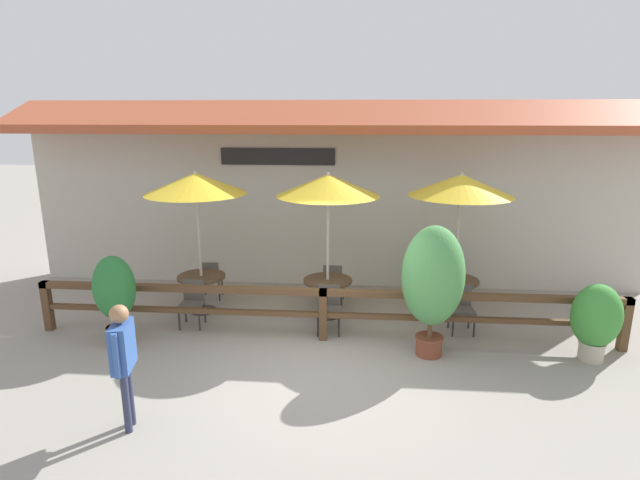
{
  "coord_description": "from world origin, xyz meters",
  "views": [
    {
      "loc": [
        0.61,
        -7.16,
        3.95
      ],
      "look_at": [
        -0.08,
        1.37,
        1.76
      ],
      "focal_mm": 28.0,
      "sensor_mm": 36.0,
      "label": 1
    }
  ],
  "objects_px": {
    "patio_umbrella_near": "(196,184)",
    "dining_table_near": "(202,283)",
    "chair_far_streetside": "(461,306)",
    "potted_plant_entrance_palm": "(115,293)",
    "chair_near_wallside": "(211,278)",
    "potted_plant_small_flowering": "(440,274)",
    "chair_near_streetside": "(192,301)",
    "pedestrian": "(123,351)",
    "chair_middle_wallside": "(333,281)",
    "dining_table_middle": "(328,287)",
    "chair_middle_streetside": "(329,306)",
    "dining_table_far": "(454,287)",
    "chair_far_wallside": "(447,281)",
    "potted_plant_corner_fern": "(433,279)",
    "potted_plant_broad_leaf": "(596,319)",
    "patio_umbrella_far": "(461,185)",
    "patio_umbrella_middle": "(328,185)"
  },
  "relations": [
    {
      "from": "chair_near_streetside",
      "to": "chair_near_wallside",
      "type": "bearing_deg",
      "value": 90.5
    },
    {
      "from": "chair_middle_wallside",
      "to": "potted_plant_small_flowering",
      "type": "xyz_separation_m",
      "value": [
        2.33,
        0.69,
        -0.01
      ]
    },
    {
      "from": "chair_far_wallside",
      "to": "patio_umbrella_far",
      "type": "bearing_deg",
      "value": 102.52
    },
    {
      "from": "chair_far_streetside",
      "to": "chair_middle_wallside",
      "type": "bearing_deg",
      "value": 150.64
    },
    {
      "from": "dining_table_far",
      "to": "chair_middle_wallside",
      "type": "bearing_deg",
      "value": 167.74
    },
    {
      "from": "dining_table_near",
      "to": "chair_near_streetside",
      "type": "bearing_deg",
      "value": -87.51
    },
    {
      "from": "potted_plant_small_flowering",
      "to": "chair_near_wallside",
      "type": "bearing_deg",
      "value": -172.06
    },
    {
      "from": "chair_far_streetside",
      "to": "potted_plant_entrance_palm",
      "type": "distance_m",
      "value": 6.17
    },
    {
      "from": "patio_umbrella_near",
      "to": "dining_table_middle",
      "type": "relative_size",
      "value": 3.0
    },
    {
      "from": "chair_middle_wallside",
      "to": "patio_umbrella_far",
      "type": "xyz_separation_m",
      "value": [
        2.42,
        -0.53,
        2.14
      ]
    },
    {
      "from": "pedestrian",
      "to": "patio_umbrella_near",
      "type": "bearing_deg",
      "value": -6.21
    },
    {
      "from": "chair_far_wallside",
      "to": "potted_plant_corner_fern",
      "type": "relative_size",
      "value": 0.39
    },
    {
      "from": "dining_table_middle",
      "to": "potted_plant_small_flowering",
      "type": "height_order",
      "value": "potted_plant_small_flowering"
    },
    {
      "from": "chair_near_wallside",
      "to": "dining_table_middle",
      "type": "bearing_deg",
      "value": 158.54
    },
    {
      "from": "dining_table_far",
      "to": "potted_plant_broad_leaf",
      "type": "xyz_separation_m",
      "value": [
        1.95,
        -1.68,
        0.11
      ]
    },
    {
      "from": "chair_near_wallside",
      "to": "dining_table_far",
      "type": "xyz_separation_m",
      "value": [
        5.07,
        -0.52,
        0.12
      ]
    },
    {
      "from": "dining_table_far",
      "to": "potted_plant_entrance_palm",
      "type": "height_order",
      "value": "potted_plant_entrance_palm"
    },
    {
      "from": "chair_near_streetside",
      "to": "chair_near_wallside",
      "type": "height_order",
      "value": "same"
    },
    {
      "from": "dining_table_far",
      "to": "potted_plant_small_flowering",
      "type": "xyz_separation_m",
      "value": [
        -0.09,
        1.21,
        -0.14
      ]
    },
    {
      "from": "potted_plant_corner_fern",
      "to": "patio_umbrella_middle",
      "type": "bearing_deg",
      "value": 139.92
    },
    {
      "from": "patio_umbrella_far",
      "to": "pedestrian",
      "type": "bearing_deg",
      "value": -139.57
    },
    {
      "from": "dining_table_far",
      "to": "potted_plant_entrance_palm",
      "type": "xyz_separation_m",
      "value": [
        -6.05,
        -1.76,
        0.34
      ]
    },
    {
      "from": "chair_middle_wallside",
      "to": "potted_plant_entrance_palm",
      "type": "bearing_deg",
      "value": 36.67
    },
    {
      "from": "dining_table_far",
      "to": "chair_near_wallside",
      "type": "bearing_deg",
      "value": 174.15
    },
    {
      "from": "chair_far_wallside",
      "to": "potted_plant_entrance_palm",
      "type": "distance_m",
      "value": 6.54
    },
    {
      "from": "chair_far_streetside",
      "to": "potted_plant_entrance_palm",
      "type": "xyz_separation_m",
      "value": [
        -6.06,
        -1.05,
        0.47
      ]
    },
    {
      "from": "dining_table_middle",
      "to": "potted_plant_corner_fern",
      "type": "bearing_deg",
      "value": -40.08
    },
    {
      "from": "chair_near_wallside",
      "to": "chair_far_streetside",
      "type": "distance_m",
      "value": 5.24
    },
    {
      "from": "chair_near_wallside",
      "to": "chair_middle_wallside",
      "type": "distance_m",
      "value": 2.65
    },
    {
      "from": "patio_umbrella_near",
      "to": "dining_table_near",
      "type": "bearing_deg",
      "value": -90.0
    },
    {
      "from": "patio_umbrella_near",
      "to": "dining_table_middle",
      "type": "height_order",
      "value": "patio_umbrella_near"
    },
    {
      "from": "dining_table_middle",
      "to": "chair_middle_streetside",
      "type": "xyz_separation_m",
      "value": [
        0.07,
        -0.72,
        -0.12
      ]
    },
    {
      "from": "dining_table_near",
      "to": "dining_table_middle",
      "type": "relative_size",
      "value": 1.0
    },
    {
      "from": "dining_table_middle",
      "to": "pedestrian",
      "type": "relative_size",
      "value": 0.57
    },
    {
      "from": "chair_middle_streetside",
      "to": "dining_table_middle",
      "type": "bearing_deg",
      "value": 91.9
    },
    {
      "from": "patio_umbrella_near",
      "to": "dining_table_far",
      "type": "bearing_deg",
      "value": 1.89
    },
    {
      "from": "chair_near_wallside",
      "to": "potted_plant_corner_fern",
      "type": "relative_size",
      "value": 0.39
    },
    {
      "from": "chair_middle_streetside",
      "to": "pedestrian",
      "type": "xyz_separation_m",
      "value": [
        -2.36,
        -3.15,
        0.6
      ]
    },
    {
      "from": "chair_near_wallside",
      "to": "potted_plant_small_flowering",
      "type": "relative_size",
      "value": 0.88
    },
    {
      "from": "patio_umbrella_near",
      "to": "potted_plant_entrance_palm",
      "type": "relative_size",
      "value": 1.78
    },
    {
      "from": "dining_table_middle",
      "to": "potted_plant_broad_leaf",
      "type": "height_order",
      "value": "potted_plant_broad_leaf"
    },
    {
      "from": "dining_table_near",
      "to": "chair_near_streetside",
      "type": "relative_size",
      "value": 1.11
    },
    {
      "from": "dining_table_middle",
      "to": "chair_far_streetside",
      "type": "bearing_deg",
      "value": -11.71
    },
    {
      "from": "chair_near_streetside",
      "to": "chair_middle_wallside",
      "type": "xyz_separation_m",
      "value": [
        2.6,
        1.38,
        0.0
      ]
    },
    {
      "from": "chair_near_wallside",
      "to": "chair_middle_wallside",
      "type": "relative_size",
      "value": 1.0
    },
    {
      "from": "dining_table_middle",
      "to": "potted_plant_broad_leaf",
      "type": "relative_size",
      "value": 0.73
    },
    {
      "from": "chair_middle_streetside",
      "to": "dining_table_far",
      "type": "bearing_deg",
      "value": 17.43
    },
    {
      "from": "chair_middle_wallside",
      "to": "patio_umbrella_far",
      "type": "distance_m",
      "value": 3.27
    },
    {
      "from": "dining_table_middle",
      "to": "chair_middle_streetside",
      "type": "bearing_deg",
      "value": -84.74
    },
    {
      "from": "chair_near_streetside",
      "to": "patio_umbrella_far",
      "type": "relative_size",
      "value": 0.3
    }
  ]
}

